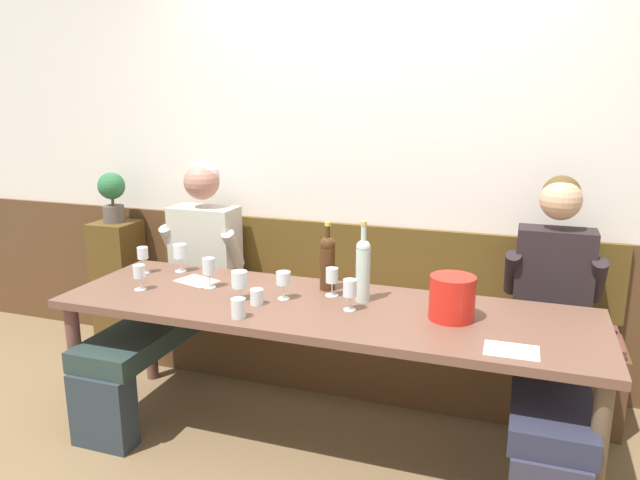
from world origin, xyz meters
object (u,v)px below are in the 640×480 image
object	(u,v)px
wine_glass_by_bottle	(283,279)
person_right_seat	(179,279)
wine_glass_near_bucket	(209,268)
potted_plant	(112,194)
ice_bucket	(452,298)
wine_glass_center_rear	(350,290)
water_tumbler_center	(257,297)
water_tumbler_right	(238,308)
wine_glass_center_front	(332,277)
wine_glass_mid_left	(143,255)
wine_glass_mid_right	(239,280)
wine_bottle_green_tall	(327,261)
wine_glass_right_end	(139,273)
wine_glass_left_end	(180,252)
dining_table	(322,319)
wall_bench	(359,338)
person_center_right_seat	(553,326)
wine_bottle_amber_mid	(363,268)

from	to	relation	value
wine_glass_by_bottle	person_right_seat	bearing A→B (deg)	157.26
wine_glass_near_bucket	wine_glass_by_bottle	world-z (taller)	wine_glass_near_bucket
person_right_seat	potted_plant	bearing A→B (deg)	153.02
ice_bucket	wine_glass_center_rear	distance (m)	0.46
water_tumbler_center	water_tumbler_right	distance (m)	0.19
wine_glass_center_front	ice_bucket	bearing A→B (deg)	-11.33
wine_glass_center_front	wine_glass_mid_left	size ratio (longest dim) A/B	0.96
wine_glass_mid_right	potted_plant	bearing A→B (deg)	149.59
wine_bottle_green_tall	wine_glass_right_end	size ratio (longest dim) A/B	2.69
ice_bucket	wine_glass_right_end	size ratio (longest dim) A/B	1.54
person_right_seat	wine_glass_left_end	world-z (taller)	person_right_seat
potted_plant	wine_glass_mid_left	bearing A→B (deg)	-42.10
dining_table	wine_glass_mid_left	bearing A→B (deg)	171.79
wine_glass_mid_right	wine_glass_center_rear	distance (m)	0.55
wine_glass_near_bucket	wine_glass_by_bottle	distance (m)	0.44
wine_glass_mid_right	wine_glass_near_bucket	distance (m)	0.26
dining_table	wine_glass_by_bottle	distance (m)	0.27
wine_glass_by_bottle	water_tumbler_center	bearing A→B (deg)	-129.06
wine_glass_mid_left	wine_bottle_green_tall	bearing A→B (deg)	3.61
wall_bench	wine_glass_mid_right	bearing A→B (deg)	-118.30
person_center_right_seat	water_tumbler_center	xyz separation A→B (m)	(-1.35, -0.43, 0.14)
person_right_seat	wine_glass_right_end	bearing A→B (deg)	-82.42
wine_glass_center_rear	wine_glass_mid_left	bearing A→B (deg)	171.57
person_right_seat	wine_glass_left_end	distance (m)	0.24
dining_table	person_right_seat	bearing A→B (deg)	160.69
wine_glass_near_bucket	wall_bench	bearing A→B (deg)	44.96
wine_bottle_amber_mid	water_tumbler_center	world-z (taller)	wine_bottle_amber_mid
water_tumbler_right	wine_glass_near_bucket	bearing A→B (deg)	135.02
water_tumbler_center	wine_glass_left_end	bearing A→B (deg)	151.19
wall_bench	wine_bottle_amber_mid	bearing A→B (deg)	-73.38
wine_glass_center_rear	wine_bottle_green_tall	bearing A→B (deg)	127.48
ice_bucket	wine_glass_mid_right	bearing A→B (deg)	-175.54
wine_glass_near_bucket	wine_glass_mid_left	distance (m)	0.49
person_center_right_seat	wine_glass_by_bottle	size ratio (longest dim) A/B	9.44
wine_bottle_amber_mid	wine_glass_by_bottle	bearing A→B (deg)	-164.56
dining_table	wine_glass_center_front	size ratio (longest dim) A/B	17.93
wine_glass_center_front	wine_glass_mid_left	xyz separation A→B (m)	(-1.12, 0.02, 0.01)
wine_glass_mid_right	person_center_right_seat	bearing A→B (deg)	15.03
dining_table	water_tumbler_right	distance (m)	0.43
wine_glass_center_front	wine_glass_right_end	bearing A→B (deg)	-166.11
ice_bucket	wall_bench	bearing A→B (deg)	132.26
wine_glass_by_bottle	wine_glass_right_end	bearing A→B (deg)	-171.49
wine_glass_mid_right	water_tumbler_center	distance (m)	0.13
person_center_right_seat	wine_glass_mid_left	bearing A→B (deg)	-175.49
wine_glass_near_bucket	person_center_right_seat	bearing A→B (deg)	9.34
wine_glass_left_end	water_tumbler_center	distance (m)	0.73
person_center_right_seat	wine_glass_mid_left	world-z (taller)	person_center_right_seat
ice_bucket	wine_glass_by_bottle	world-z (taller)	ice_bucket
person_right_seat	wine_glass_left_end	bearing A→B (deg)	-51.47
person_center_right_seat	wine_glass_by_bottle	bearing A→B (deg)	-165.86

